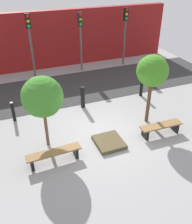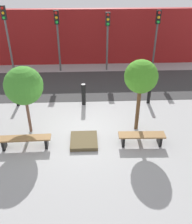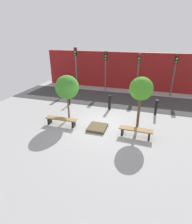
# 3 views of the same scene
# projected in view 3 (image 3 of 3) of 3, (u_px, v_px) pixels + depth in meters

# --- Properties ---
(ground_plane) EXTENTS (18.00, 18.00, 0.00)m
(ground_plane) POSITION_uv_depth(u_px,v_px,m) (100.00, 124.00, 10.80)
(ground_plane) COLOR #979797
(road_strip) EXTENTS (18.00, 4.02, 0.01)m
(road_strip) POSITION_uv_depth(u_px,v_px,m) (115.00, 99.00, 14.90)
(road_strip) COLOR #323232
(road_strip) RESTS_ON ground
(building_facade) EXTENTS (16.20, 0.50, 3.56)m
(building_facade) POSITION_uv_depth(u_px,v_px,m) (124.00, 71.00, 17.41)
(building_facade) COLOR maroon
(building_facade) RESTS_ON ground
(bench_left) EXTENTS (1.96, 0.44, 0.46)m
(bench_left) POSITION_uv_depth(u_px,v_px,m) (61.00, 120.00, 10.54)
(bench_left) COLOR black
(bench_left) RESTS_ON ground
(bench_right) EXTENTS (1.78, 0.48, 0.46)m
(bench_right) POSITION_uv_depth(u_px,v_px,m) (136.00, 131.00, 9.34)
(bench_right) COLOR black
(bench_right) RESTS_ON ground
(planter_bed) EXTENTS (1.05, 1.13, 0.15)m
(planter_bed) POSITION_uv_depth(u_px,v_px,m) (97.00, 128.00, 10.21)
(planter_bed) COLOR brown
(planter_bed) RESTS_ON ground
(tree_behind_left_bench) EXTENTS (1.47, 1.47, 2.83)m
(tree_behind_left_bench) POSITION_uv_depth(u_px,v_px,m) (67.00, 87.00, 10.75)
(tree_behind_left_bench) COLOR brown
(tree_behind_left_bench) RESTS_ON ground
(tree_behind_right_bench) EXTENTS (1.28, 1.28, 3.03)m
(tree_behind_right_bench) POSITION_uv_depth(u_px,v_px,m) (141.00, 89.00, 9.44)
(tree_behind_right_bench) COLOR #54381F
(tree_behind_right_bench) RESTS_ON ground
(bollard_far_left) EXTENTS (0.15, 0.15, 0.93)m
(bollard_far_left) POSITION_uv_depth(u_px,v_px,m) (69.00, 99.00, 13.62)
(bollard_far_left) COLOR black
(bollard_far_left) RESTS_ON ground
(bollard_left) EXTENTS (0.20, 0.20, 1.09)m
(bollard_left) POSITION_uv_depth(u_px,v_px,m) (110.00, 102.00, 12.71)
(bollard_left) COLOR black
(bollard_left) RESTS_ON ground
(bollard_center) EXTENTS (0.16, 0.16, 1.07)m
(bollard_center) POSITION_uv_depth(u_px,v_px,m) (156.00, 108.00, 11.83)
(bollard_center) COLOR black
(bollard_center) RESTS_ON ground
(traffic_light_west) EXTENTS (0.28, 0.27, 3.97)m
(traffic_light_west) POSITION_uv_depth(u_px,v_px,m) (76.00, 61.00, 17.03)
(traffic_light_west) COLOR slate
(traffic_light_west) RESTS_ON ground
(traffic_light_mid_west) EXTENTS (0.28, 0.27, 3.69)m
(traffic_light_mid_west) POSITION_uv_depth(u_px,v_px,m) (106.00, 64.00, 16.28)
(traffic_light_mid_west) COLOR #505050
(traffic_light_mid_west) RESTS_ON ground
(traffic_light_mid_east) EXTENTS (0.28, 0.27, 3.57)m
(traffic_light_mid_east) POSITION_uv_depth(u_px,v_px,m) (138.00, 67.00, 15.50)
(traffic_light_mid_east) COLOR #545454
(traffic_light_mid_east) RESTS_ON ground
(traffic_light_east) EXTENTS (0.28, 0.27, 3.66)m
(traffic_light_east) POSITION_uv_depth(u_px,v_px,m) (175.00, 68.00, 14.66)
(traffic_light_east) COLOR #4B4B4B
(traffic_light_east) RESTS_ON ground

